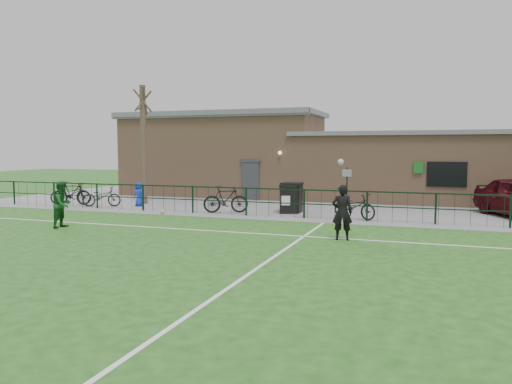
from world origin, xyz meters
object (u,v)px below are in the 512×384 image
(wheelie_bin_left, at_px, (292,198))
(bicycle_c, at_px, (102,197))
(spectator_child, at_px, (139,194))
(outfield_player, at_px, (63,204))
(bicycle_d, at_px, (226,199))
(bicycle_b, at_px, (72,193))
(sign_post, at_px, (347,191))
(ball_ground, at_px, (163,212))
(wheelie_bin_right, at_px, (288,200))
(bicycle_e, at_px, (354,206))
(bicycle_a, at_px, (71,194))
(bare_tree, at_px, (143,145))

(wheelie_bin_left, distance_m, bicycle_c, 9.35)
(bicycle_c, height_order, spectator_child, spectator_child)
(outfield_player, bearing_deg, bicycle_d, -36.88)
(bicycle_b, distance_m, outfield_player, 7.41)
(sign_post, height_order, ball_ground, sign_post)
(outfield_player, bearing_deg, bicycle_c, 23.06)
(wheelie_bin_right, bearing_deg, bicycle_b, 166.13)
(wheelie_bin_right, relative_size, spectator_child, 1.00)
(wheelie_bin_right, bearing_deg, wheelie_bin_left, 50.66)
(wheelie_bin_left, distance_m, bicycle_e, 3.12)
(wheelie_bin_right, distance_m, bicycle_a, 11.19)
(spectator_child, bearing_deg, wheelie_bin_right, 17.39)
(bicycle_c, bearing_deg, bicycle_a, 62.74)
(bicycle_a, height_order, bicycle_e, bicycle_a)
(bare_tree, bearing_deg, bicycle_e, -10.33)
(sign_post, relative_size, bicycle_e, 1.04)
(wheelie_bin_left, height_order, wheelie_bin_right, wheelie_bin_left)
(wheelie_bin_left, relative_size, wheelie_bin_right, 1.05)
(wheelie_bin_left, xyz_separation_m, bicycle_a, (-11.27, -0.79, -0.07))
(bicycle_d, bearing_deg, spectator_child, 57.90)
(outfield_player, relative_size, ball_ground, 7.75)
(wheelie_bin_right, distance_m, bicycle_b, 11.06)
(bare_tree, relative_size, bicycle_e, 3.13)
(bicycle_b, bearing_deg, outfield_player, -158.55)
(wheelie_bin_left, distance_m, bicycle_a, 11.30)
(bicycle_b, relative_size, spectator_child, 1.67)
(bare_tree, height_order, bicycle_a, bare_tree)
(bicycle_c, bearing_deg, bicycle_e, -113.09)
(wheelie_bin_right, height_order, bicycle_d, bicycle_d)
(bare_tree, bearing_deg, spectator_child, -70.77)
(wheelie_bin_right, distance_m, ball_ground, 5.48)
(wheelie_bin_right, distance_m, bicycle_d, 2.75)
(wheelie_bin_right, height_order, ball_ground, wheelie_bin_right)
(bicycle_a, distance_m, bicycle_c, 1.98)
(bicycle_b, bearing_deg, bicycle_a, 46.02)
(outfield_player, bearing_deg, bare_tree, 8.79)
(bare_tree, height_order, sign_post, bare_tree)
(bicycle_b, distance_m, bicycle_c, 1.85)
(wheelie_bin_right, xyz_separation_m, bicycle_c, (-9.20, -0.73, -0.10))
(wheelie_bin_left, bearing_deg, ball_ground, -157.82)
(bicycle_d, distance_m, bicycle_e, 5.59)
(bicycle_a, relative_size, ball_ground, 9.61)
(wheelie_bin_right, relative_size, ball_ground, 5.44)
(sign_post, height_order, bicycle_b, sign_post)
(bicycle_a, relative_size, spectator_child, 1.77)
(bicycle_d, xyz_separation_m, bicycle_e, (5.59, 0.00, -0.09))
(bare_tree, distance_m, wheelie_bin_left, 8.42)
(bicycle_d, bearing_deg, ball_ground, 95.30)
(bicycle_c, relative_size, ball_ground, 8.58)
(wheelie_bin_right, bearing_deg, bicycle_c, 167.43)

